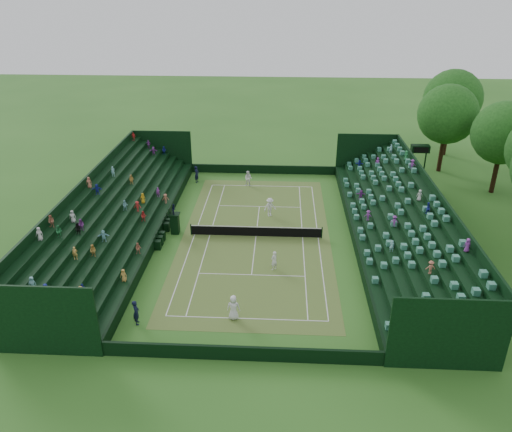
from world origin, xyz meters
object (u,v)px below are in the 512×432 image
(tennis_net, at_px, (256,231))
(umpire_chair, at_px, (175,221))
(player_near_east, at_px, (274,261))
(player_far_west, at_px, (248,179))
(player_far_east, at_px, (270,207))
(player_near_west, at_px, (234,308))

(tennis_net, bearing_deg, umpire_chair, 178.02)
(player_near_east, distance_m, player_far_west, 17.67)
(tennis_net, height_order, player_far_east, player_far_east)
(umpire_chair, distance_m, player_far_west, 13.00)
(umpire_chair, bearing_deg, player_near_west, -62.25)
(player_near_east, distance_m, player_far_east, 9.81)
(umpire_chair, relative_size, player_near_west, 1.59)
(player_near_west, bearing_deg, player_far_west, -87.72)
(umpire_chair, distance_m, player_near_west, 13.75)
(tennis_net, relative_size, player_far_west, 6.78)
(player_far_west, distance_m, player_far_east, 8.01)
(umpire_chair, relative_size, player_near_east, 1.77)
(player_near_west, relative_size, player_far_west, 1.05)
(tennis_net, bearing_deg, player_near_west, -94.11)
(tennis_net, distance_m, umpire_chair, 7.29)
(player_near_east, bearing_deg, player_near_west, 25.74)
(umpire_chair, height_order, player_near_west, umpire_chair)
(player_near_east, bearing_deg, player_far_east, -128.94)
(umpire_chair, distance_m, player_near_east, 10.65)
(tennis_net, xyz_separation_m, player_far_east, (1.09, 4.30, 0.40))
(player_near_east, bearing_deg, tennis_net, -115.25)
(tennis_net, relative_size, umpire_chair, 4.08)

